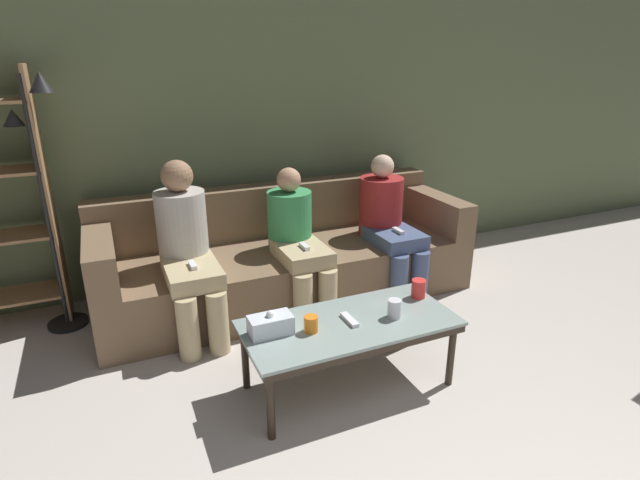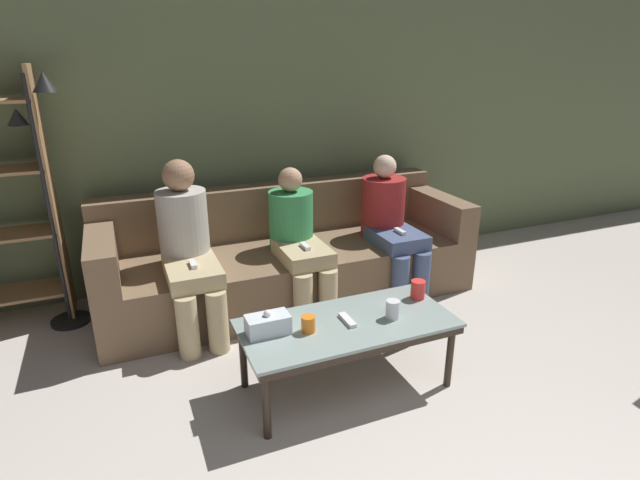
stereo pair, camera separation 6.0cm
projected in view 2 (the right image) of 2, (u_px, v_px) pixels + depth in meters
wall_back at (262, 115)px, 3.90m from camera, size 12.00×0.06×2.60m
couch at (287, 258)px, 3.79m from camera, size 2.72×0.91×0.80m
coffee_table at (347, 328)px, 2.67m from camera, size 1.15×0.53×0.41m
cup_near_left at (418, 289)px, 2.89m from camera, size 0.08×0.08×0.11m
cup_near_right at (308, 324)px, 2.54m from camera, size 0.07×0.07×0.09m
cup_far_center at (393, 309)px, 2.67m from camera, size 0.07×0.07×0.10m
tissue_box at (268, 324)px, 2.52m from camera, size 0.22×0.12×0.13m
game_remote at (347, 320)px, 2.65m from camera, size 0.04×0.15×0.02m
standing_lamp at (47, 178)px, 3.12m from camera, size 0.31×0.26×1.65m
seated_person_left_end at (187, 244)px, 3.22m from camera, size 0.33×0.72×1.12m
seated_person_mid_left at (297, 238)px, 3.50m from camera, size 0.32×0.69×1.01m
seated_person_mid_right at (390, 221)px, 3.78m from camera, size 0.33×0.67×1.04m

